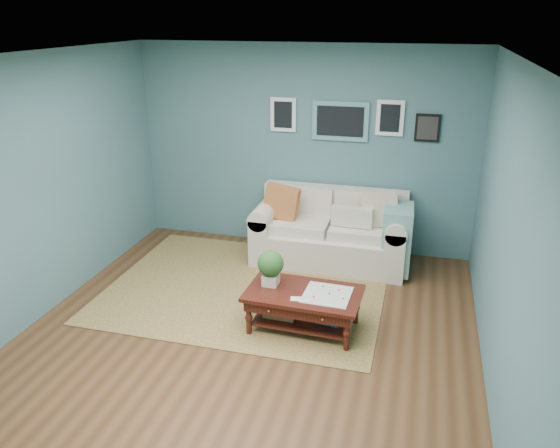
% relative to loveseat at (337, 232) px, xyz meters
% --- Properties ---
extents(room_shell, '(5.00, 5.02, 2.70)m').
position_rel_loveseat_xyz_m(room_shell, '(-0.55, -1.97, 0.94)').
color(room_shell, brown).
rests_on(room_shell, ground).
extents(area_rug, '(3.18, 2.54, 0.01)m').
position_rel_loveseat_xyz_m(area_rug, '(-0.90, -1.02, -0.41)').
color(area_rug, brown).
rests_on(area_rug, ground).
extents(loveseat, '(1.99, 0.90, 1.02)m').
position_rel_loveseat_xyz_m(loveseat, '(0.00, 0.00, 0.00)').
color(loveseat, white).
rests_on(loveseat, ground).
extents(coffee_table, '(1.17, 0.71, 0.80)m').
position_rel_loveseat_xyz_m(coffee_table, '(-0.12, -1.70, -0.06)').
color(coffee_table, black).
rests_on(coffee_table, ground).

